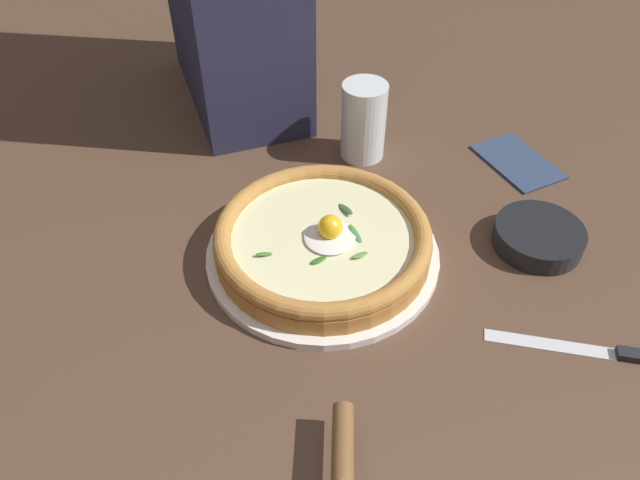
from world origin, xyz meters
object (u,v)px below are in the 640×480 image
object	(u,v)px
pizza	(320,239)
folded_napkin	(518,161)
table_knife	(620,354)
pizza_cutter	(343,467)
side_bowl	(538,237)
drinking_glass	(363,126)

from	to	relation	value
pizza	folded_napkin	distance (m)	0.39
table_knife	pizza_cutter	bearing A→B (deg)	114.45
side_bowl	table_knife	bearing A→B (deg)	-165.56
side_bowl	pizza_cutter	world-z (taller)	pizza_cutter
pizza_cutter	table_knife	xyz separation A→B (m)	(0.15, -0.33, -0.03)
pizza	side_bowl	size ratio (longest dim) A/B	2.36
side_bowl	table_knife	distance (m)	0.19
pizza	side_bowl	distance (m)	0.30
drinking_glass	folded_napkin	distance (m)	0.26
pizza	table_knife	size ratio (longest dim) A/B	1.22
pizza	folded_napkin	bearing A→B (deg)	-56.55
side_bowl	folded_napkin	xyz separation A→B (m)	(0.19, -0.02, -0.01)
folded_napkin	drinking_glass	bearing A→B (deg)	83.92
pizza_cutter	side_bowl	bearing A→B (deg)	-39.92
pizza_cutter	folded_napkin	xyz separation A→B (m)	(0.53, -0.30, -0.03)
table_knife	drinking_glass	bearing A→B (deg)	34.63
side_bowl	drinking_glass	bearing A→B (deg)	46.75
pizza	folded_napkin	size ratio (longest dim) A/B	2.08
pizza	side_bowl	world-z (taller)	pizza
side_bowl	drinking_glass	xyz separation A→B (m)	(0.22, 0.23, 0.04)
pizza_cutter	table_knife	world-z (taller)	pizza_cutter
pizza_cutter	folded_napkin	world-z (taller)	pizza_cutter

